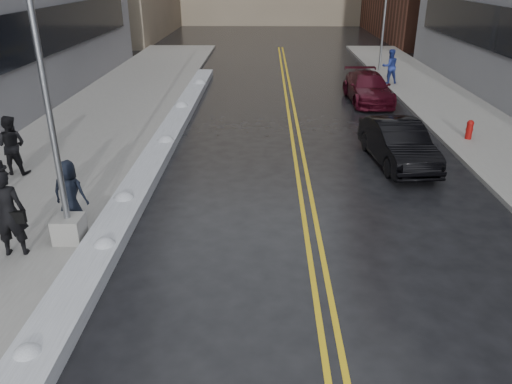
# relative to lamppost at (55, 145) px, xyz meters

# --- Properties ---
(ground) EXTENTS (160.00, 160.00, 0.00)m
(ground) POSITION_rel_lamppost_xyz_m (3.30, -2.00, -2.53)
(ground) COLOR black
(ground) RESTS_ON ground
(sidewalk_west) EXTENTS (5.50, 50.00, 0.15)m
(sidewalk_west) POSITION_rel_lamppost_xyz_m (-2.45, 8.00, -2.46)
(sidewalk_west) COLOR gray
(sidewalk_west) RESTS_ON ground
(sidewalk_east) EXTENTS (4.00, 50.00, 0.15)m
(sidewalk_east) POSITION_rel_lamppost_xyz_m (13.30, 8.00, -2.46)
(sidewalk_east) COLOR gray
(sidewalk_east) RESTS_ON ground
(lane_line_left) EXTENTS (0.12, 50.00, 0.01)m
(lane_line_left) POSITION_rel_lamppost_xyz_m (5.65, 8.00, -2.53)
(lane_line_left) COLOR gold
(lane_line_left) RESTS_ON ground
(lane_line_right) EXTENTS (0.12, 50.00, 0.01)m
(lane_line_right) POSITION_rel_lamppost_xyz_m (5.95, 8.00, -2.53)
(lane_line_right) COLOR gold
(lane_line_right) RESTS_ON ground
(snow_ridge) EXTENTS (0.90, 30.00, 0.34)m
(snow_ridge) POSITION_rel_lamppost_xyz_m (0.85, 6.00, -2.36)
(snow_ridge) COLOR silver
(snow_ridge) RESTS_ON ground
(lamppost) EXTENTS (0.65, 0.65, 7.62)m
(lamppost) POSITION_rel_lamppost_xyz_m (0.00, 0.00, 0.00)
(lamppost) COLOR gray
(lamppost) RESTS_ON sidewalk_west
(fire_hydrant) EXTENTS (0.26, 0.26, 0.73)m
(fire_hydrant) POSITION_rel_lamppost_xyz_m (12.30, 8.00, -1.98)
(fire_hydrant) COLOR maroon
(fire_hydrant) RESTS_ON sidewalk_east
(traffic_signal) EXTENTS (0.16, 0.20, 6.00)m
(traffic_signal) POSITION_rel_lamppost_xyz_m (11.80, 22.00, 0.87)
(traffic_signal) COLOR gray
(traffic_signal) RESTS_ON sidewalk_east
(pedestrian_fedora) EXTENTS (0.82, 0.60, 2.06)m
(pedestrian_fedora) POSITION_rel_lamppost_xyz_m (-1.01, -0.63, -1.35)
(pedestrian_fedora) COLOR black
(pedestrian_fedora) RESTS_ON sidewalk_west
(pedestrian_b) EXTENTS (0.94, 0.76, 1.86)m
(pedestrian_b) POSITION_rel_lamppost_xyz_m (-3.24, 4.20, -1.45)
(pedestrian_b) COLOR black
(pedestrian_b) RESTS_ON sidewalk_west
(pedestrian_c) EXTENTS (0.89, 0.64, 1.71)m
(pedestrian_c) POSITION_rel_lamppost_xyz_m (-0.20, 0.78, -1.53)
(pedestrian_c) COLOR black
(pedestrian_c) RESTS_ON sidewalk_west
(pedestrian_east) EXTENTS (1.01, 0.85, 1.87)m
(pedestrian_east) POSITION_rel_lamppost_xyz_m (11.50, 18.04, -1.45)
(pedestrian_east) COLOR navy
(pedestrian_east) RESTS_ON sidewalk_east
(car_black) EXTENTS (2.00, 4.52, 1.44)m
(car_black) POSITION_rel_lamppost_xyz_m (9.04, 5.71, -1.81)
(car_black) COLOR black
(car_black) RESTS_ON ground
(car_maroon) EXTENTS (2.07, 4.80, 1.38)m
(car_maroon) POSITION_rel_lamppost_xyz_m (9.64, 14.34, -1.85)
(car_maroon) COLOR #3C0915
(car_maroon) RESTS_ON ground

